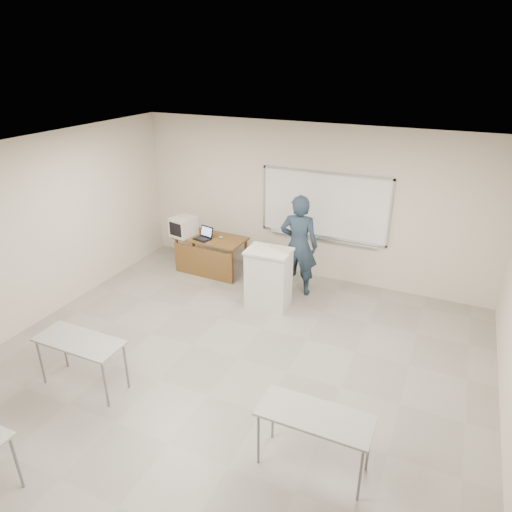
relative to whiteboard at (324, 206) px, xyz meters
The scene contains 10 objects.
floor 4.25m from the whiteboard, 94.32° to the right, with size 7.00×8.00×0.01m, color gray.
whiteboard is the anchor object (origin of this frame).
student_desks 5.39m from the whiteboard, 93.23° to the right, with size 4.40×2.20×0.73m.
instructor_desk 2.43m from the whiteboard, 159.64° to the right, with size 1.40×0.70×0.75m.
podium 1.81m from the whiteboard, 108.81° to the right, with size 0.76×0.55×1.07m.
crt_monitor 2.82m from the whiteboard, 163.35° to the right, with size 0.42×0.46×0.39m.
laptop 2.43m from the whiteboard, 160.16° to the right, with size 0.31×0.29×0.23m.
mouse 2.12m from the whiteboard, 161.98° to the right, with size 0.09×0.06×0.03m, color #A9A9B0.
keyboard 1.49m from the whiteboard, 104.15° to the right, with size 0.46×0.15×0.03m, color beige.
presenter 0.98m from the whiteboard, 104.29° to the right, with size 0.69×0.45×1.89m, color black.
Camera 1 is at (2.55, -4.04, 4.15)m, focal length 32.00 mm.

